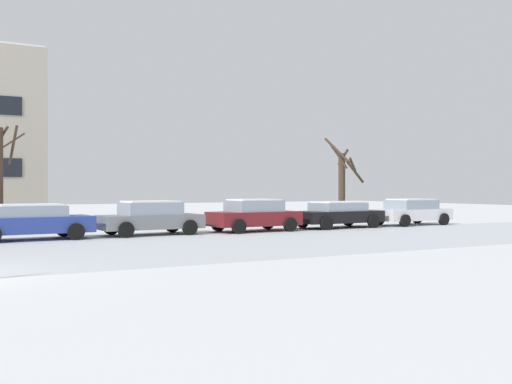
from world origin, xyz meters
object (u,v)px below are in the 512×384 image
parked_car_black (338,214)px  parked_car_white (411,212)px  parked_car_blue (30,221)px  parked_car_maroon (254,215)px  parked_car_gray (150,218)px

parked_car_black → parked_car_white: parked_car_white is taller
parked_car_blue → parked_car_black: size_ratio=1.00×
parked_car_maroon → parked_car_white: parked_car_maroon is taller
parked_car_gray → parked_car_white: (14.50, -0.25, -0.01)m
parked_car_blue → parked_car_gray: 4.84m
parked_car_blue → parked_car_white: size_ratio=1.03×
parked_car_gray → parked_car_black: bearing=-1.2°
parked_car_gray → parked_car_black: parked_car_gray is taller
parked_car_gray → parked_car_black: size_ratio=0.95×
parked_car_black → parked_car_white: bearing=-0.6°
parked_car_blue → parked_car_black: bearing=-0.3°
parked_car_black → parked_car_white: size_ratio=1.03×
parked_car_gray → parked_car_white: size_ratio=0.97×
parked_car_maroon → parked_car_black: size_ratio=0.91×
parked_car_blue → parked_car_black: (14.50, -0.07, -0.02)m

